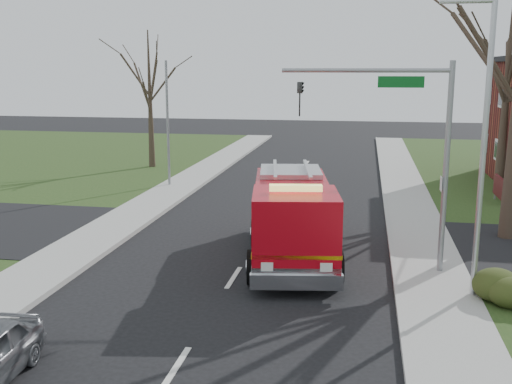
# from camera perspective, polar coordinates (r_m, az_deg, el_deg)

# --- Properties ---
(ground) EXTENTS (120.00, 120.00, 0.00)m
(ground) POSITION_cam_1_polar(r_m,az_deg,el_deg) (19.32, -2.14, -8.16)
(ground) COLOR black
(ground) RESTS_ON ground
(sidewalk_right) EXTENTS (2.40, 80.00, 0.15)m
(sidewalk_right) POSITION_cam_1_polar(r_m,az_deg,el_deg) (19.02, 16.65, -8.75)
(sidewalk_right) COLOR gray
(sidewalk_right) RESTS_ON ground
(sidewalk_left) EXTENTS (2.40, 80.00, 0.15)m
(sidewalk_left) POSITION_cam_1_polar(r_m,az_deg,el_deg) (21.45, -18.65, -6.54)
(sidewalk_left) COLOR gray
(sidewalk_left) RESTS_ON ground
(health_center_sign) EXTENTS (0.12, 2.00, 1.40)m
(health_center_sign) POSITION_cam_1_polar(r_m,az_deg,el_deg) (31.45, 22.15, 0.40)
(health_center_sign) COLOR #4B1114
(health_center_sign) RESTS_ON ground
(bare_tree_far) EXTENTS (5.25, 5.25, 10.50)m
(bare_tree_far) POSITION_cam_1_polar(r_m,az_deg,el_deg) (33.49, 22.89, 10.66)
(bare_tree_far) COLOR #36281F
(bare_tree_far) RESTS_ON ground
(bare_tree_left) EXTENTS (4.50, 4.50, 9.00)m
(bare_tree_left) POSITION_cam_1_polar(r_m,az_deg,el_deg) (40.25, -10.11, 10.08)
(bare_tree_left) COLOR #36281F
(bare_tree_left) RESTS_ON ground
(traffic_signal_mast) EXTENTS (5.29, 0.18, 6.80)m
(traffic_signal_mast) POSITION_cam_1_polar(r_m,az_deg,el_deg) (19.37, 14.06, 5.86)
(traffic_signal_mast) COLOR gray
(traffic_signal_mast) RESTS_ON ground
(streetlight_pole) EXTENTS (1.48, 0.16, 8.40)m
(streetlight_pole) POSITION_cam_1_polar(r_m,az_deg,el_deg) (17.64, 20.71, 4.41)
(streetlight_pole) COLOR #B7BABF
(streetlight_pole) RESTS_ON ground
(utility_pole_far) EXTENTS (0.14, 0.14, 7.00)m
(utility_pole_far) POSITION_cam_1_polar(r_m,az_deg,el_deg) (33.66, -8.40, 6.34)
(utility_pole_far) COLOR gray
(utility_pole_far) RESTS_ON ground
(fire_engine) EXTENTS (3.94, 8.07, 3.12)m
(fire_engine) POSITION_cam_1_polar(r_m,az_deg,el_deg) (20.78, 3.48, -2.67)
(fire_engine) COLOR #B20814
(fire_engine) RESTS_ON ground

